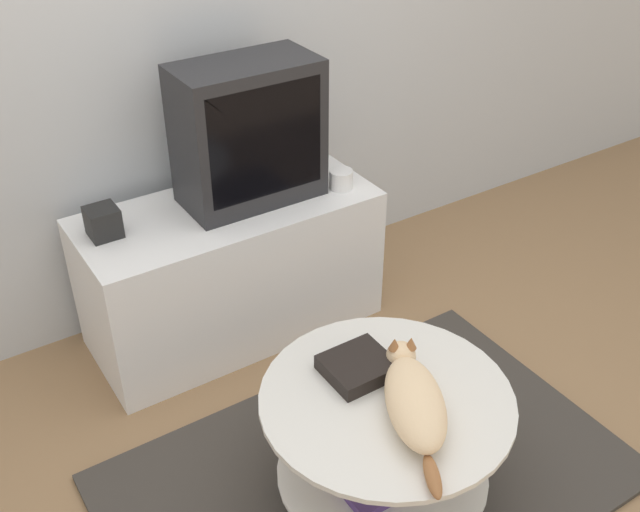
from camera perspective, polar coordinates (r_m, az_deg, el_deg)
The scene contains 9 objects.
ground_plane at distance 2.62m, azimuth 3.75°, elevation -16.55°, with size 12.00×12.00×0.00m, color #93704C.
rug at distance 2.61m, azimuth 3.76°, elevation -16.41°, with size 1.67×1.07×0.02m.
tv_stand at distance 3.05m, azimuth -6.74°, elevation -1.00°, with size 1.16×0.51×0.58m.
tv at distance 2.83m, azimuth -5.47°, elevation 9.32°, with size 0.53×0.29×0.54m.
speaker at distance 2.77m, azimuth -16.19°, elevation 2.50°, with size 0.11×0.11×0.11m.
mug at distance 2.99m, azimuth 1.61°, elevation 5.86°, with size 0.09×0.09×0.08m.
coffee_table at distance 2.35m, azimuth 4.91°, elevation -13.44°, with size 0.76×0.76×0.43m.
dvd_box at distance 2.30m, azimuth 2.92°, elevation -8.41°, with size 0.20×0.18×0.05m.
cat at distance 2.17m, azimuth 7.20°, elevation -10.76°, with size 0.32×0.51×0.12m.
Camera 1 is at (-1.05, -1.32, 2.00)m, focal length 42.00 mm.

